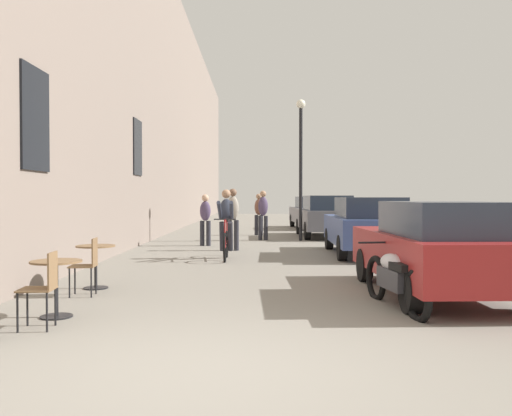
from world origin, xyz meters
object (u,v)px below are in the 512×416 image
at_px(cafe_chair_mid_toward_street, 86,262).
at_px(pedestrian_near, 231,216).
at_px(parked_motorcycle, 393,279).
at_px(parked_car_second, 364,225).
at_px(parked_car_nearest, 434,247).
at_px(pedestrian_mid, 203,217).
at_px(parked_car_third, 323,216).
at_px(parked_car_fourth, 310,212).
at_px(cyclist_on_bicycle, 224,226).
at_px(street_lamp, 299,151).
at_px(cafe_chair_near_toward_street, 41,284).
at_px(pedestrian_furthest, 257,212).
at_px(cafe_table_near, 54,276).
at_px(pedestrian_far, 261,212).
at_px(cafe_table_mid, 94,257).

xyz_separation_m(cafe_chair_mid_toward_street, pedestrian_near, (1.94, 7.06, 0.48)).
bearing_deg(parked_motorcycle, parked_car_second, 81.79).
distance_m(cafe_chair_mid_toward_street, parked_car_nearest, 5.37).
relative_size(pedestrian_mid, parked_car_third, 0.36).
bearing_deg(parked_car_fourth, cyclist_on_bicycle, -105.06).
bearing_deg(cyclist_on_bicycle, street_lamp, 67.53).
bearing_deg(cyclist_on_bicycle, cafe_chair_mid_toward_street, -110.52).
xyz_separation_m(pedestrian_mid, parked_car_nearest, (4.35, -8.60, -0.15)).
bearing_deg(cyclist_on_bicycle, pedestrian_near, 87.89).
bearing_deg(street_lamp, parked_car_third, 57.87).
distance_m(cyclist_on_bicycle, parked_car_fourth, 13.30).
height_order(cafe_chair_near_toward_street, pedestrian_furthest, pedestrian_furthest).
relative_size(pedestrian_mid, parked_car_fourth, 0.37).
bearing_deg(cafe_chair_mid_toward_street, cafe_table_near, -87.59).
bearing_deg(parked_motorcycle, parked_car_fourth, 87.52).
bearing_deg(pedestrian_far, parked_car_third, 31.50).
height_order(pedestrian_far, parked_car_nearest, pedestrian_far).
bearing_deg(parked_car_second, cafe_chair_near_toward_street, -123.91).
bearing_deg(parked_car_fourth, parked_motorcycle, -92.48).
height_order(cafe_chair_mid_toward_street, pedestrian_mid, pedestrian_mid).
bearing_deg(street_lamp, cafe_table_near, -108.81).
height_order(cyclist_on_bicycle, pedestrian_furthest, cyclist_on_bicycle).
relative_size(pedestrian_near, street_lamp, 0.36).
bearing_deg(cafe_chair_mid_toward_street, parked_car_nearest, -0.44).
height_order(pedestrian_near, street_lamp, street_lamp).
xyz_separation_m(street_lamp, parked_motorcycle, (0.36, -11.44, -2.70)).
bearing_deg(cyclist_on_bicycle, parked_car_fourth, 74.94).
distance_m(street_lamp, parked_motorcycle, 11.76).
height_order(cafe_table_mid, cyclist_on_bicycle, cyclist_on_bicycle).
xyz_separation_m(pedestrian_furthest, parked_car_fourth, (2.61, 4.61, -0.13)).
bearing_deg(pedestrian_far, cafe_chair_near_toward_street, -101.89).
xyz_separation_m(pedestrian_near, parked_car_fourth, (3.38, 10.75, -0.20)).
distance_m(parked_car_nearest, parked_car_fourth, 17.86).
height_order(cyclist_on_bicycle, parked_car_third, cyclist_on_bicycle).
height_order(pedestrian_near, parked_car_third, pedestrian_near).
height_order(cafe_chair_mid_toward_street, parked_car_fourth, parked_car_fourth).
height_order(parked_car_third, parked_car_fourth, parked_car_third).
bearing_deg(parked_car_third, parked_car_second, -87.64).
distance_m(cyclist_on_bicycle, parked_car_third, 7.98).
bearing_deg(pedestrian_far, cafe_table_mid, -106.14).
distance_m(pedestrian_near, street_lamp, 4.60).
distance_m(cafe_chair_mid_toward_street, parked_car_second, 8.02).
height_order(pedestrian_furthest, parked_car_third, pedestrian_furthest).
xyz_separation_m(street_lamp, parked_car_nearest, (1.21, -10.54, -2.35)).
bearing_deg(cyclist_on_bicycle, parked_motorcycle, -65.87).
xyz_separation_m(cafe_table_mid, pedestrian_far, (2.92, 10.09, 0.46)).
xyz_separation_m(cafe_table_mid, pedestrian_near, (2.01, 6.40, 0.47)).
distance_m(pedestrian_far, street_lamp, 2.51).
height_order(cyclist_on_bicycle, pedestrian_mid, cyclist_on_bicycle).
bearing_deg(cafe_table_mid, street_lamp, 66.76).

